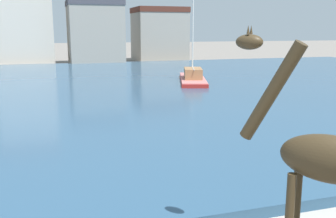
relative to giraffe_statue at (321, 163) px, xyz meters
name	(u,v)px	position (x,y,z in m)	size (l,w,h in m)	color
harbor_water	(85,89)	(-1.59, 24.91, -2.23)	(82.43, 44.96, 0.43)	#2D5170
giraffe_statue	(321,163)	(0.00, 0.00, 0.00)	(2.03, 2.38, 4.80)	#42331E
sailboat_red	(192,79)	(7.56, 25.72, -1.91)	(4.64, 9.20, 8.42)	red
townhouse_narrow_midrow	(23,18)	(-6.86, 51.95, 3.80)	(7.77, 6.64, 12.46)	beige
townhouse_corner_house	(95,33)	(2.43, 49.71, 1.89)	(7.23, 7.60, 8.66)	gray
townhouse_end_terrace	(159,34)	(12.63, 53.02, 1.58)	(7.63, 6.86, 8.03)	gray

